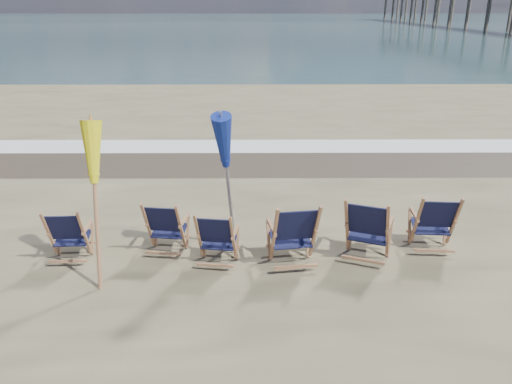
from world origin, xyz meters
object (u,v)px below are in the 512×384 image
beach_chair_0 (84,236)px  umbrella_blue (228,137)px  beach_chair_4 (387,234)px  beach_chair_5 (454,224)px  beach_chair_1 (181,229)px  beach_chair_3 (315,235)px  umbrella_yellow (90,162)px  beach_chair_2 (233,241)px

beach_chair_0 → umbrella_blue: umbrella_blue is taller
beach_chair_4 → beach_chair_5: (1.16, 0.40, -0.03)m
beach_chair_1 → beach_chair_3: 2.08m
beach_chair_3 → umbrella_yellow: bearing=-2.1°
beach_chair_0 → beach_chair_1: beach_chair_1 is taller
umbrella_yellow → umbrella_blue: size_ratio=0.95×
umbrella_blue → beach_chair_5: bearing=-1.0°
beach_chair_1 → beach_chair_4: beach_chair_4 is taller
beach_chair_2 → beach_chair_4: beach_chair_4 is taller
umbrella_yellow → beach_chair_5: bearing=8.4°
beach_chair_0 → beach_chair_5: (5.72, 0.27, 0.05)m
beach_chair_2 → beach_chair_5: bearing=-164.6°
beach_chair_2 → beach_chair_4: size_ratio=0.85×
beach_chair_1 → beach_chair_3: beach_chair_3 is taller
beach_chair_3 → beach_chair_2: bearing=-7.9°
beach_chair_1 → umbrella_blue: umbrella_blue is taller
beach_chair_2 → beach_chair_3: (1.22, 0.02, 0.09)m
beach_chair_0 → beach_chair_1: 1.45m
umbrella_blue → beach_chair_4: bearing=-11.1°
beach_chair_1 → beach_chair_4: (3.13, -0.34, 0.07)m
beach_chair_1 → beach_chair_2: size_ratio=1.02×
beach_chair_2 → umbrella_blue: size_ratio=0.38×
beach_chair_5 → beach_chair_2: bearing=12.1°
beach_chair_1 → beach_chair_4: 3.15m
beach_chair_4 → umbrella_blue: size_ratio=0.45×
beach_chair_5 → umbrella_blue: umbrella_blue is taller
beach_chair_5 → umbrella_yellow: 5.53m
beach_chair_3 → beach_chair_4: bearing=173.3°
beach_chair_3 → umbrella_yellow: size_ratio=0.47×
beach_chair_2 → umbrella_blue: (-0.07, 0.52, 1.44)m
beach_chair_5 → beach_chair_3: bearing=15.7°
beach_chair_3 → beach_chair_5: bearing=-177.5°
beach_chair_0 → beach_chair_3: 3.49m
beach_chair_0 → beach_chair_4: beach_chair_4 is taller
beach_chair_5 → umbrella_yellow: (-5.32, -0.79, 1.27)m
beach_chair_1 → beach_chair_3: bearing=177.3°
umbrella_yellow → beach_chair_1: bearing=34.7°
beach_chair_2 → umbrella_yellow: bearing=18.0°
beach_chair_0 → beach_chair_3: beach_chair_3 is taller
beach_chair_5 → umbrella_blue: (-3.53, 0.06, 1.39)m
beach_chair_4 → beach_chair_5: 1.22m
beach_chair_1 → beach_chair_5: 4.29m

